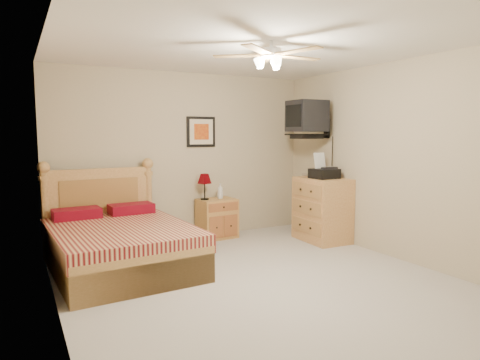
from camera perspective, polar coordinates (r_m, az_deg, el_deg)
name	(u,v)px	position (r m, az deg, el deg)	size (l,w,h in m)	color
floor	(259,282)	(4.76, 2.61, -13.37)	(4.50, 4.50, 0.00)	#A9A399
ceiling	(261,44)	(4.57, 2.77, 17.65)	(4.00, 4.50, 0.04)	white
wall_back	(184,156)	(6.53, -7.45, 3.15)	(4.00, 0.04, 2.50)	tan
wall_front	(455,192)	(2.81, 26.75, -1.47)	(4.00, 0.04, 2.50)	tan
wall_left	(53,175)	(3.88, -23.64, 0.61)	(0.04, 4.50, 2.50)	tan
wall_right	(396,161)	(5.77, 20.04, 2.43)	(0.04, 4.50, 2.50)	tan
bed	(120,217)	(5.18, -15.72, -4.80)	(1.47, 1.93, 1.25)	#A3783D
nightstand	(217,218)	(6.58, -3.09, -5.13)	(0.55, 0.41, 0.60)	#A26C33
table_lamp	(205,187)	(6.47, -4.74, -0.90)	(0.21, 0.21, 0.39)	#540107
lotion_bottle	(220,191)	(6.57, -2.66, -1.47)	(0.09, 0.09, 0.23)	silver
framed_picture	(201,132)	(6.60, -5.22, 6.42)	(0.46, 0.04, 0.46)	black
dresser	(322,209)	(6.48, 10.89, -3.88)	(0.55, 0.80, 0.94)	#A46536
fax_machine	(324,166)	(6.34, 11.20, 1.88)	(0.35, 0.37, 0.37)	black
magazine_lower	(308,176)	(6.58, 9.09, 0.55)	(0.19, 0.26, 0.02)	#B0A08B
magazine_upper	(310,174)	(6.58, 9.28, 0.75)	(0.21, 0.28, 0.02)	gray
wall_tv	(315,119)	(6.58, 9.97, 8.01)	(0.56, 0.46, 0.58)	black
ceiling_fan	(271,55)	(4.38, 4.15, 16.28)	(1.14, 1.14, 0.28)	white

